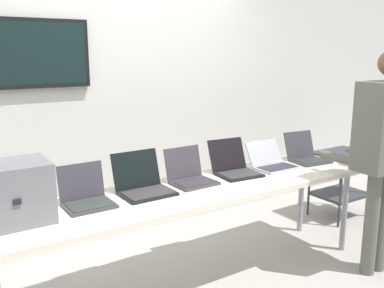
{
  "coord_description": "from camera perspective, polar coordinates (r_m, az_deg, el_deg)",
  "views": [
    {
      "loc": [
        -1.66,
        -2.47,
        1.73
      ],
      "look_at": [
        0.07,
        0.16,
        1.05
      ],
      "focal_mm": 40.07,
      "sensor_mm": 36.0,
      "label": 1
    }
  ],
  "objects": [
    {
      "name": "ground",
      "position": [
        3.45,
        0.45,
        -18.28
      ],
      "size": [
        8.0,
        8.0,
        0.04
      ],
      "primitive_type": "cube",
      "color": "#A39D97"
    },
    {
      "name": "back_wall",
      "position": [
        3.97,
        -8.95,
        6.09
      ],
      "size": [
        8.0,
        0.11,
        2.61
      ],
      "color": "silver",
      "rests_on": "ground"
    },
    {
      "name": "workbench",
      "position": [
        3.14,
        0.47,
        -6.7
      ],
      "size": [
        3.01,
        0.7,
        0.76
      ],
      "color": "#EFE2CC",
      "rests_on": "ground"
    },
    {
      "name": "equipment_box",
      "position": [
        2.67,
        -22.99,
        -6.03
      ],
      "size": [
        0.43,
        0.35,
        0.35
      ],
      "color": "slate",
      "rests_on": "workbench"
    },
    {
      "name": "laptop_station_0",
      "position": [
        2.86,
        -13.88,
        -6.75
      ],
      "size": [
        0.3,
        0.29,
        0.25
      ],
      "color": "#3B3740",
      "rests_on": "workbench"
    },
    {
      "name": "laptop_station_1",
      "position": [
        3.03,
        -6.53,
        -5.3
      ],
      "size": [
        0.36,
        0.35,
        0.27
      ],
      "color": "black",
      "rests_on": "workbench"
    },
    {
      "name": "laptop_station_2",
      "position": [
        3.23,
        -0.25,
        -4.16
      ],
      "size": [
        0.32,
        0.32,
        0.25
      ],
      "color": "#3D383E",
      "rests_on": "workbench"
    },
    {
      "name": "laptop_station_3",
      "position": [
        3.48,
        5.66,
        -3.01
      ],
      "size": [
        0.36,
        0.39,
        0.26
      ],
      "color": "black",
      "rests_on": "workbench"
    },
    {
      "name": "laptop_station_4",
      "position": [
        3.71,
        10.58,
        -2.35
      ],
      "size": [
        0.35,
        0.33,
        0.21
      ],
      "color": "#AFB1BB",
      "rests_on": "workbench"
    },
    {
      "name": "laptop_station_5",
      "position": [
        4.0,
        14.96,
        -1.38
      ],
      "size": [
        0.34,
        0.36,
        0.25
      ],
      "color": "#3A373E",
      "rests_on": "workbench"
    },
    {
      "name": "person",
      "position": [
        3.55,
        24.08,
        0.25
      ],
      "size": [
        0.45,
        0.6,
        1.75
      ],
      "color": "#5A5D50",
      "rests_on": "ground"
    },
    {
      "name": "storage_cart",
      "position": [
        4.8,
        19.27,
        -3.81
      ],
      "size": [
        0.56,
        0.44,
        0.7
      ],
      "color": "#2B2D35",
      "rests_on": "ground"
    }
  ]
}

